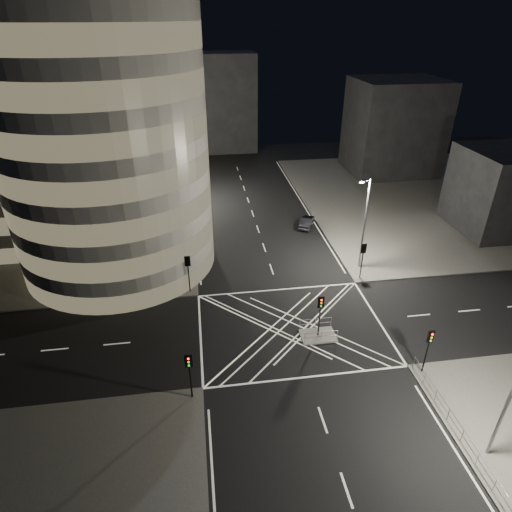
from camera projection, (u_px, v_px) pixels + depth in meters
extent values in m
plane|color=black|center=(291.00, 327.00, 37.82)|extent=(120.00, 120.00, 0.00)
cube|color=#4E4C49|center=(37.00, 220.00, 57.39)|extent=(42.00, 42.00, 0.15)
cube|color=#4E4C49|center=(440.00, 197.00, 64.64)|extent=(42.00, 42.00, 0.15)
cube|color=slate|center=(318.00, 336.00, 36.75)|extent=(3.00, 2.00, 0.15)
cylinder|color=gray|center=(105.00, 150.00, 41.61)|extent=(20.00, 20.00, 25.00)
cube|color=gray|center=(29.00, 129.00, 48.96)|extent=(20.00, 18.00, 25.00)
cube|color=gray|center=(96.00, 111.00, 65.69)|extent=(24.00, 16.00, 22.00)
cube|color=black|center=(394.00, 127.00, 71.70)|extent=(14.00, 12.00, 15.00)
cube|color=black|center=(503.00, 190.00, 52.79)|extent=(10.00, 10.00, 10.00)
cube|color=black|center=(209.00, 103.00, 82.76)|extent=(18.00, 8.00, 18.00)
cylinder|color=black|center=(172.00, 267.00, 43.35)|extent=(0.32, 0.32, 3.33)
ellipsoid|color=black|center=(169.00, 243.00, 42.01)|extent=(3.86, 3.86, 4.43)
cylinder|color=black|center=(173.00, 239.00, 48.50)|extent=(0.32, 0.32, 3.41)
ellipsoid|color=black|center=(170.00, 215.00, 46.97)|extent=(5.04, 5.04, 5.79)
cylinder|color=black|center=(174.00, 216.00, 53.57)|extent=(0.32, 0.32, 3.78)
ellipsoid|color=black|center=(172.00, 194.00, 52.09)|extent=(4.02, 4.02, 4.62)
cylinder|color=black|center=(175.00, 200.00, 58.83)|extent=(0.32, 0.32, 3.38)
ellipsoid|color=black|center=(173.00, 179.00, 57.34)|extent=(4.75, 4.75, 5.46)
cylinder|color=black|center=(176.00, 186.00, 64.11)|extent=(0.32, 0.32, 2.87)
ellipsoid|color=black|center=(174.00, 169.00, 62.79)|extent=(4.53, 4.53, 5.21)
cylinder|color=black|center=(189.00, 278.00, 41.76)|extent=(0.12, 0.12, 3.00)
cube|color=black|center=(187.00, 261.00, 40.79)|extent=(0.28, 0.22, 0.90)
cube|color=black|center=(187.00, 261.00, 40.79)|extent=(0.55, 0.04, 1.10)
cylinder|color=black|center=(191.00, 382.00, 30.06)|extent=(0.12, 0.12, 3.00)
cube|color=black|center=(189.00, 361.00, 29.09)|extent=(0.28, 0.22, 0.90)
cube|color=black|center=(189.00, 361.00, 29.09)|extent=(0.55, 0.04, 1.10)
cylinder|color=black|center=(361.00, 265.00, 43.96)|extent=(0.12, 0.12, 3.00)
cube|color=black|center=(364.00, 249.00, 42.99)|extent=(0.28, 0.22, 0.90)
cube|color=black|center=(364.00, 249.00, 42.99)|extent=(0.55, 0.04, 1.10)
cylinder|color=black|center=(426.00, 356.00, 32.26)|extent=(0.12, 0.12, 3.00)
cube|color=black|center=(431.00, 336.00, 31.29)|extent=(0.28, 0.22, 0.90)
cube|color=black|center=(431.00, 336.00, 31.29)|extent=(0.55, 0.04, 1.10)
cylinder|color=black|center=(319.00, 321.00, 35.97)|extent=(0.12, 0.12, 3.00)
cube|color=black|center=(321.00, 302.00, 35.00)|extent=(0.28, 0.22, 0.90)
cube|color=black|center=(321.00, 302.00, 35.00)|extent=(0.55, 0.04, 1.10)
cylinder|color=slate|center=(179.00, 224.00, 44.41)|extent=(0.20, 0.20, 10.00)
cylinder|color=slate|center=(179.00, 179.00, 42.07)|extent=(0.90, 0.10, 0.10)
cube|color=slate|center=(184.00, 180.00, 42.18)|extent=(0.50, 0.25, 0.18)
cube|color=white|center=(184.00, 181.00, 42.23)|extent=(0.42, 0.20, 0.05)
cylinder|color=slate|center=(181.00, 169.00, 59.90)|extent=(0.20, 0.20, 10.00)
cylinder|color=slate|center=(181.00, 134.00, 57.55)|extent=(0.90, 0.10, 0.10)
cube|color=slate|center=(184.00, 135.00, 57.66)|extent=(0.50, 0.25, 0.18)
cube|color=white|center=(184.00, 136.00, 57.71)|extent=(0.42, 0.20, 0.05)
cylinder|color=slate|center=(364.00, 225.00, 44.21)|extent=(0.20, 0.20, 10.00)
cylinder|color=slate|center=(366.00, 180.00, 41.75)|extent=(0.90, 0.10, 0.10)
cube|color=slate|center=(362.00, 181.00, 41.75)|extent=(0.50, 0.25, 0.18)
cube|color=white|center=(362.00, 183.00, 41.80)|extent=(0.42, 0.20, 0.05)
cylinder|color=slate|center=(510.00, 396.00, 24.42)|extent=(0.20, 0.20, 10.00)
cube|color=slate|center=(455.00, 424.00, 28.06)|extent=(0.06, 11.70, 1.10)
cube|color=slate|center=(321.00, 337.00, 35.66)|extent=(2.80, 0.06, 1.10)
cube|color=slate|center=(316.00, 323.00, 37.21)|extent=(2.80, 0.06, 1.10)
imported|color=black|center=(307.00, 222.00, 55.36)|extent=(3.01, 4.30, 1.35)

